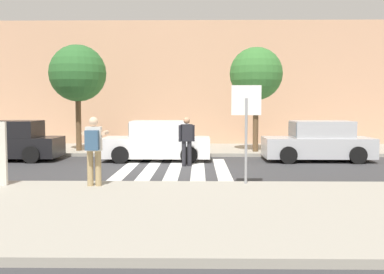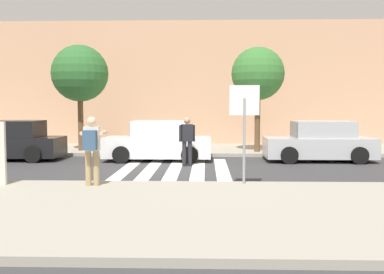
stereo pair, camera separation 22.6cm
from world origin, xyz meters
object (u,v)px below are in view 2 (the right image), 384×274
object	(u,v)px
photographer_with_backpack	(92,145)
street_tree_center	(258,74)
stop_sign	(244,112)
parked_car_silver	(320,142)
street_tree_west	(80,74)
pedestrian_crossing	(187,139)
parked_car_white	(159,142)
parked_car_black	(10,142)

from	to	relation	value
photographer_with_backpack	street_tree_center	bearing A→B (deg)	58.97
stop_sign	photographer_with_backpack	xyz separation A→B (m)	(-3.82, -0.45, -0.81)
parked_car_silver	photographer_with_backpack	bearing A→B (deg)	-139.05
street_tree_west	street_tree_center	xyz separation A→B (m)	(7.77, -0.28, -0.06)
photographer_with_backpack	pedestrian_crossing	distance (m)	5.22
stop_sign	street_tree_center	bearing A→B (deg)	81.11
stop_sign	parked_car_silver	size ratio (longest dim) A/B	0.61
photographer_with_backpack	pedestrian_crossing	size ratio (longest dim) A/B	1.00
pedestrian_crossing	photographer_with_backpack	bearing A→B (deg)	-114.65
parked_car_white	parked_car_silver	xyz separation A→B (m)	(6.19, -0.00, 0.00)
pedestrian_crossing	street_tree_center	world-z (taller)	street_tree_center
parked_car_black	parked_car_white	bearing A→B (deg)	0.00
pedestrian_crossing	parked_car_silver	distance (m)	5.26
pedestrian_crossing	street_tree_center	distance (m)	5.30
parked_car_white	street_tree_west	world-z (taller)	street_tree_west
photographer_with_backpack	parked_car_black	world-z (taller)	photographer_with_backpack
photographer_with_backpack	pedestrian_crossing	world-z (taller)	photographer_with_backpack
photographer_with_backpack	parked_car_silver	world-z (taller)	photographer_with_backpack
parked_car_black	pedestrian_crossing	bearing A→B (deg)	-12.20
photographer_with_backpack	street_tree_west	xyz separation A→B (m)	(-2.71, 8.69, 2.36)
photographer_with_backpack	street_tree_center	distance (m)	10.08
stop_sign	pedestrian_crossing	world-z (taller)	stop_sign
parked_car_white	pedestrian_crossing	bearing A→B (deg)	-52.54
pedestrian_crossing	street_tree_west	size ratio (longest dim) A/B	0.37
parked_car_black	street_tree_center	bearing A→B (deg)	12.30
pedestrian_crossing	parked_car_white	world-z (taller)	pedestrian_crossing
pedestrian_crossing	street_tree_west	distance (m)	6.78
street_tree_west	parked_car_black	bearing A→B (deg)	-131.11
street_tree_center	parked_car_silver	bearing A→B (deg)	-45.16
stop_sign	parked_car_silver	bearing A→B (deg)	59.69
parked_car_black	parked_car_silver	world-z (taller)	same
pedestrian_crossing	street_tree_west	bearing A→B (deg)	141.04
stop_sign	parked_car_black	world-z (taller)	stop_sign
parked_car_white	street_tree_center	size ratio (longest dim) A/B	0.91
pedestrian_crossing	parked_car_white	bearing A→B (deg)	127.46
parked_car_silver	street_tree_center	distance (m)	4.10
pedestrian_crossing	parked_car_black	world-z (taller)	pedestrian_crossing
photographer_with_backpack	parked_car_black	bearing A→B (deg)	127.70
photographer_with_backpack	parked_car_black	xyz separation A→B (m)	(-4.83, 6.25, -0.44)
pedestrian_crossing	parked_car_silver	size ratio (longest dim) A/B	0.42
stop_sign	photographer_with_backpack	distance (m)	3.93
parked_car_white	street_tree_center	distance (m)	5.35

